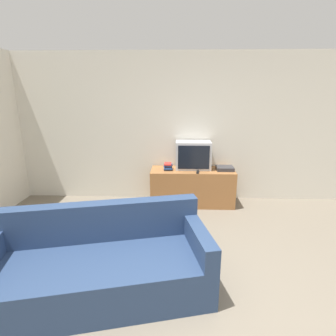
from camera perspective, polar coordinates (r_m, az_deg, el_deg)
The scene contains 7 objects.
wall_back at distance 4.73m, azimuth 4.00°, elevation 8.55°, with size 9.00×0.06×2.60m.
tv_stand at distance 4.65m, azimuth 5.27°, elevation -4.08°, with size 1.44×0.53×0.63m.
television at distance 4.58m, azimuth 5.48°, elevation 2.81°, with size 0.61×0.37×0.48m.
couch at distance 2.77m, azimuth -14.49°, elevation -20.09°, with size 2.19×1.28×0.81m.
book_stack at distance 4.52m, azimuth 0.02°, elevation 0.31°, with size 0.16×0.22×0.11m.
remote_on_stand at distance 4.38m, azimuth 6.49°, elevation -0.86°, with size 0.06×0.14×0.02m.
set_top_box at distance 4.61m, azimuth 12.26°, elevation -0.06°, with size 0.29×0.26×0.06m.
Camera 1 is at (-0.17, -1.67, 1.86)m, focal length 28.00 mm.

